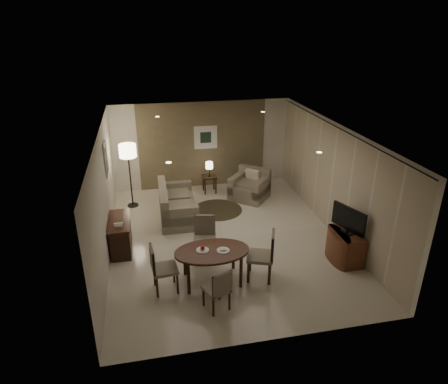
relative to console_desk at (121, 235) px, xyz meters
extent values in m
cube|color=beige|center=(2.49, 0.00, -0.38)|extent=(5.50, 7.00, 0.00)
cube|color=white|center=(2.49, 0.00, 2.33)|extent=(5.50, 7.00, 0.00)
cube|color=#706346|center=(2.49, 3.50, 0.98)|extent=(5.50, 0.00, 2.70)
cube|color=silver|center=(-0.26, 0.00, 0.98)|extent=(0.00, 7.00, 2.70)
cube|color=silver|center=(5.24, 0.00, 0.98)|extent=(0.00, 7.00, 2.70)
cube|color=#706346|center=(2.49, 3.48, 0.98)|extent=(3.96, 0.03, 2.70)
cylinder|color=black|center=(5.17, 0.00, 2.27)|extent=(0.03, 6.80, 0.03)
cube|color=silver|center=(2.59, 3.46, 1.23)|extent=(0.72, 0.03, 0.72)
cube|color=black|center=(2.59, 3.44, 1.23)|extent=(0.34, 0.01, 0.34)
cube|color=silver|center=(-0.23, 1.20, 1.48)|extent=(0.03, 0.60, 0.80)
cube|color=gray|center=(-0.21, 1.20, 1.48)|extent=(0.01, 0.46, 0.64)
cylinder|color=white|center=(1.09, -1.80, 2.31)|extent=(0.10, 0.10, 0.01)
cylinder|color=white|center=(3.89, -1.80, 2.31)|extent=(0.10, 0.10, 0.01)
cylinder|color=white|center=(1.09, 1.80, 2.31)|extent=(0.10, 0.10, 0.01)
cylinder|color=white|center=(3.89, 1.80, 2.31)|extent=(0.10, 0.10, 0.01)
cylinder|color=white|center=(1.68, -1.60, 0.35)|extent=(0.26, 0.26, 0.02)
cylinder|color=white|center=(2.08, -1.70, 0.35)|extent=(0.26, 0.26, 0.02)
sphere|color=maroon|center=(1.68, -1.60, 0.40)|extent=(0.09, 0.09, 0.09)
cube|color=white|center=(2.08, -1.70, 0.37)|extent=(0.12, 0.08, 0.03)
cylinder|color=#3F3723|center=(2.59, 1.58, -0.37)|extent=(1.39, 1.39, 0.01)
camera|label=1|loc=(0.69, -8.40, 4.60)|focal=32.00mm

